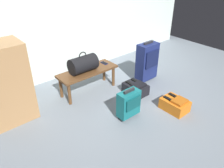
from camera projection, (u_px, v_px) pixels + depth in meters
The scene contains 9 objects.
ground_plane at pixel (132, 106), 3.43m from camera, with size 6.60×6.60×0.00m, color slate.
bench at pixel (88, 74), 3.64m from camera, with size 1.00×0.36×0.39m.
duffel_bag_black at pixel (83, 64), 3.50m from camera, with size 0.44×0.26×0.34m.
cell_phone at pixel (104, 63), 3.84m from camera, with size 0.07×0.14×0.01m.
suitcase_upright_navy at pixel (147, 61), 3.93m from camera, with size 0.38×0.22×0.75m.
suitcase_small_teal at pixel (129, 103), 3.07m from camera, with size 0.32×0.19×0.46m.
backpack_orange at pixel (175, 104), 3.30m from camera, with size 0.28×0.38×0.21m.
backpack_dark at pixel (136, 88), 3.69m from camera, with size 0.28×0.38×0.21m.
side_cabinet at pixel (6, 84), 2.91m from camera, with size 0.56×0.44×1.10m.
Camera 1 is at (-2.04, -1.94, 2.01)m, focal length 35.74 mm.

